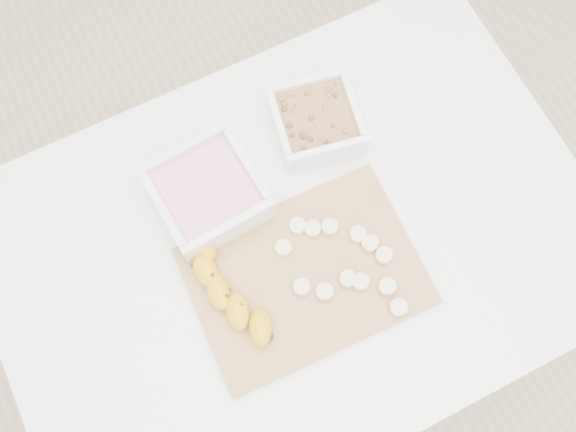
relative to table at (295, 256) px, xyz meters
name	(u,v)px	position (x,y,z in m)	size (l,w,h in m)	color
ground	(293,314)	(0.00, 0.00, -0.65)	(3.50, 3.50, 0.00)	#C6AD89
table	(295,256)	(0.00, 0.00, 0.00)	(1.00, 0.70, 0.75)	white
bowl_yogurt	(208,193)	(-0.10, 0.13, 0.14)	(0.18, 0.18, 0.08)	white
bowl_granola	(316,122)	(0.12, 0.17, 0.13)	(0.16, 0.16, 0.07)	white
cutting_board	(305,276)	(-0.01, -0.06, 0.10)	(0.36, 0.26, 0.01)	tan
banana	(229,291)	(-0.13, -0.03, 0.13)	(0.06, 0.21, 0.04)	gold
banana_slices	(342,261)	(0.05, -0.07, 0.12)	(0.17, 0.22, 0.02)	beige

